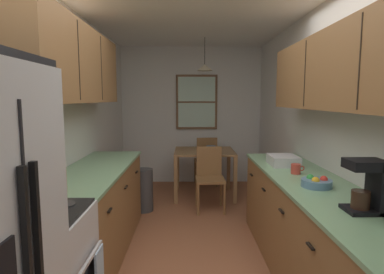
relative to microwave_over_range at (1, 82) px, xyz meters
name	(u,v)px	position (x,y,z in m)	size (l,w,h in m)	color
ground_plane	(193,242)	(1.11, 1.57, -1.69)	(12.00, 12.00, 0.00)	#995B3D
wall_left	(67,129)	(-0.24, 1.57, -0.41)	(0.10, 9.00, 2.55)	silver
wall_right	(319,128)	(2.46, 1.57, -0.41)	(0.10, 9.00, 2.55)	silver
wall_back	(191,116)	(1.11, 4.22, -0.41)	(4.40, 0.10, 2.55)	silver
ceiling_slab	(193,1)	(1.11, 1.57, 0.90)	(4.40, 9.00, 0.08)	white
microwave_over_range	(1,82)	(0.00, 0.00, 0.00)	(0.39, 0.63, 0.31)	black
counter_left	(96,211)	(0.11, 1.33, -1.24)	(0.64, 2.04, 0.90)	olive
upper_cabinets_left	(74,65)	(-0.03, 1.28, 0.23)	(0.33, 2.12, 0.72)	olive
counter_right	(319,241)	(2.11, 0.62, -1.24)	(0.64, 3.06, 0.90)	olive
upper_cabinets_right	(349,69)	(2.25, 0.57, 0.13)	(0.33, 2.74, 0.62)	olive
dining_table	(204,157)	(1.31, 3.29, -1.04)	(0.96, 0.85, 0.76)	olive
dining_chair_near	(210,175)	(1.36, 2.65, -1.19)	(0.41, 0.41, 0.90)	olive
dining_chair_far	(206,159)	(1.38, 3.92, -1.19)	(0.42, 0.42, 0.90)	olive
pendant_light	(205,67)	(1.31, 3.29, 0.40)	(0.25, 0.25, 0.52)	black
back_window	(197,102)	(1.21, 4.15, -0.16)	(0.77, 0.05, 1.01)	brown
trash_bin	(143,190)	(0.41, 2.59, -1.39)	(0.28, 0.28, 0.60)	#3F3F42
storage_canister	(59,179)	(0.11, 0.46, -0.68)	(0.11, 0.11, 0.21)	#D84C19
dish_towel	(99,266)	(0.47, 0.15, -1.19)	(0.02, 0.16, 0.24)	silver
coffee_maker	(370,185)	(2.16, 0.05, -0.62)	(0.22, 0.18, 0.33)	black
mug_by_coffeemaker	(296,169)	(2.05, 1.06, -0.74)	(0.12, 0.09, 0.09)	#BF3F33
fruit_bowl	(317,182)	(2.06, 0.61, -0.75)	(0.23, 0.23, 0.09)	#597F9E
dish_rack	(283,160)	(2.05, 1.45, -0.74)	(0.28, 0.34, 0.10)	silver
table_serving_bowl	(211,148)	(1.43, 3.37, -0.90)	(0.16, 0.16, 0.06)	#4C7299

